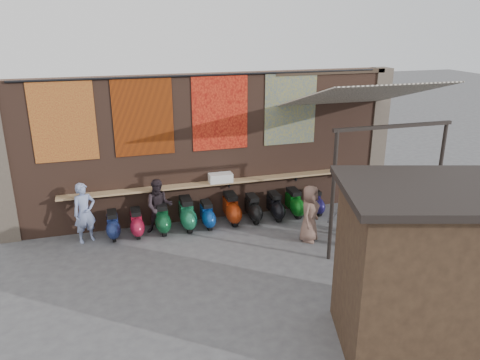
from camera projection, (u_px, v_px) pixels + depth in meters
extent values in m
plane|color=#474749|center=(236.00, 259.00, 10.97)|extent=(70.00, 70.00, 0.00)
cube|color=brown|center=(208.00, 148.00, 12.76)|extent=(10.00, 0.40, 4.00)
cube|color=#4C4238|center=(375.00, 135.00, 14.17)|extent=(0.50, 0.50, 4.00)
cube|color=#9E7A51|center=(212.00, 183.00, 12.72)|extent=(8.00, 0.32, 0.05)
cube|color=white|center=(221.00, 178.00, 12.71)|extent=(0.64, 0.32, 0.24)
cube|color=maroon|center=(63.00, 121.00, 11.26)|extent=(1.50, 0.02, 2.00)
cube|color=#C3430B|center=(143.00, 117.00, 11.78)|extent=(1.50, 0.02, 2.00)
cube|color=red|center=(220.00, 113.00, 12.32)|extent=(1.50, 0.02, 2.00)
cube|color=navy|center=(290.00, 109.00, 12.86)|extent=(1.50, 0.02, 2.00)
cylinder|color=black|center=(208.00, 75.00, 11.91)|extent=(9.50, 0.06, 0.06)
imported|color=#8190BC|center=(85.00, 213.00, 11.62)|extent=(0.66, 0.56, 1.55)
imported|color=#281F25|center=(159.00, 206.00, 12.14)|extent=(0.78, 0.64, 1.45)
imported|color=#162232|center=(388.00, 209.00, 11.65)|extent=(1.04, 0.96, 1.71)
imported|color=#515156|center=(353.00, 210.00, 11.34)|extent=(1.37, 1.02, 1.90)
imported|color=#7C5B4E|center=(310.00, 213.00, 11.68)|extent=(0.83, 0.84, 1.47)
cube|color=black|center=(424.00, 273.00, 7.66)|extent=(3.01, 2.58, 2.78)
cube|color=black|center=(437.00, 190.00, 7.19)|extent=(3.39, 2.95, 0.12)
cube|color=gold|center=(408.00, 214.00, 8.39)|extent=(1.16, 0.38, 0.50)
cube|color=#473321|center=(402.00, 264.00, 8.72)|extent=(2.07, 0.71, 0.06)
cube|color=beige|center=(361.00, 95.00, 11.58)|extent=(3.20, 3.28, 0.97)
cube|color=#33261C|center=(332.00, 72.00, 12.88)|extent=(3.30, 0.08, 0.12)
cube|color=black|center=(394.00, 126.00, 10.37)|extent=(3.00, 0.08, 0.08)
cylinder|color=black|center=(333.00, 197.00, 10.49)|extent=(0.09, 0.09, 3.10)
cylinder|color=black|center=(438.00, 185.00, 11.25)|extent=(0.09, 0.09, 3.10)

